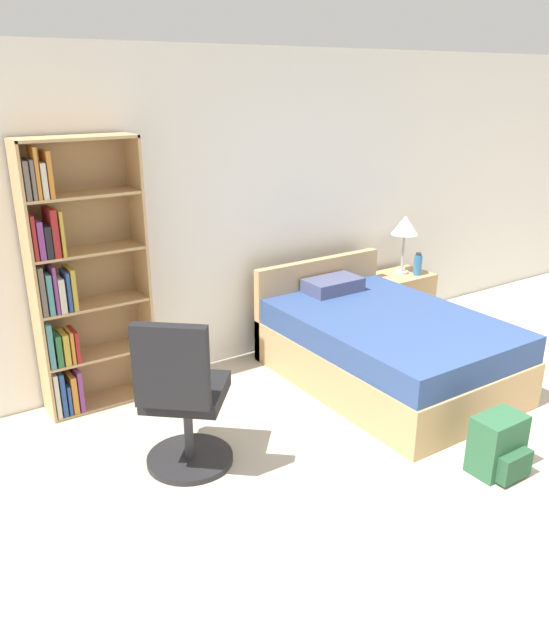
% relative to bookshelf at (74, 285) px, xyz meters
% --- Properties ---
extents(wall_back, '(9.00, 0.06, 2.60)m').
position_rel_bookshelf_xyz_m(wall_back, '(1.82, 0.19, 0.33)').
color(wall_back, white).
rests_on(wall_back, ground_plane).
extents(bookshelf, '(0.82, 0.29, 1.99)m').
position_rel_bookshelf_xyz_m(bookshelf, '(0.00, 0.00, 0.00)').
color(bookshelf, tan).
rests_on(bookshelf, ground_plane).
extents(bed, '(1.34, 1.96, 0.84)m').
position_rel_bookshelf_xyz_m(bed, '(2.19, -0.92, -0.67)').
color(bed, tan).
rests_on(bed, ground_plane).
extents(office_chair, '(0.71, 0.72, 1.07)m').
position_rel_bookshelf_xyz_m(office_chair, '(0.25, -1.20, -0.48)').
color(office_chair, '#232326').
rests_on(office_chair, ground_plane).
extents(nightstand, '(0.53, 0.45, 0.55)m').
position_rel_bookshelf_xyz_m(nightstand, '(3.19, -0.11, -0.70)').
color(nightstand, tan).
rests_on(nightstand, ground_plane).
extents(table_lamp, '(0.26, 0.26, 0.57)m').
position_rel_bookshelf_xyz_m(table_lamp, '(3.19, -0.09, 0.04)').
color(table_lamp, '#B2B2B7').
rests_on(table_lamp, nightstand).
extents(water_bottle, '(0.08, 0.08, 0.22)m').
position_rel_bookshelf_xyz_m(water_bottle, '(3.27, -0.22, -0.32)').
color(water_bottle, teal).
rests_on(water_bottle, nightstand).
extents(backpack_green, '(0.33, 0.29, 0.39)m').
position_rel_bookshelf_xyz_m(backpack_green, '(1.89, -2.31, -0.79)').
color(backpack_green, '#2D603D').
rests_on(backpack_green, ground_plane).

